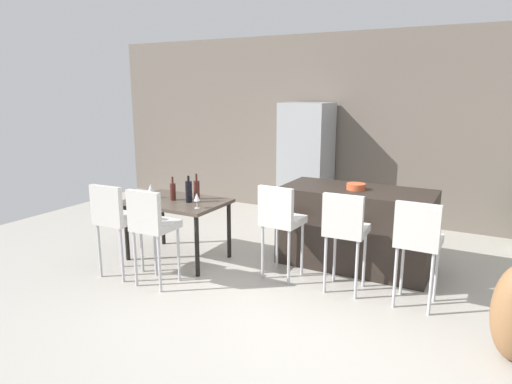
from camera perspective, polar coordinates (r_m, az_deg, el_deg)
The scene contains 16 objects.
ground_plane at distance 4.79m, azimuth 5.85°, elevation -12.45°, with size 10.00×10.00×0.00m, color #ADA89E.
back_wall at distance 7.26m, azimuth 15.49°, elevation 7.68°, with size 10.00×0.12×2.90m, color #665B51.
kitchen_island at distance 5.44m, azimuth 12.43°, elevation -4.38°, with size 1.71×0.81×0.92m, color black.
bar_chair_left at distance 4.87m, azimuth 3.07°, elevation -3.21°, with size 0.42×0.42×1.05m.
bar_chair_middle at distance 4.62m, azimuth 11.14°, elevation -4.32°, with size 0.41×0.41×1.05m.
bar_chair_right at distance 4.48m, azimuth 19.70°, elevation -5.40°, with size 0.40×0.40×1.05m.
dining_table at distance 5.53m, azimuth -9.88°, elevation -1.82°, with size 1.16×0.79×0.74m.
dining_chair_near at distance 5.15m, azimuth -17.37°, elevation -2.88°, with size 0.42×0.42×1.05m.
dining_chair_far at distance 4.80m, azimuth -13.00°, elevation -3.74°, with size 0.41×0.41×1.05m.
wine_bottle_end at distance 5.51m, azimuth -7.47°, elevation 0.32°, with size 0.07×0.07×0.31m.
wine_bottle_inner at distance 5.37m, azimuth -8.45°, elevation 0.08°, with size 0.08×0.08×0.32m.
wine_bottle_near at distance 5.50m, azimuth -10.41°, elevation 0.09°, with size 0.07×0.07×0.29m.
wine_glass_left at distance 5.08m, azimuth -7.45°, elevation -0.67°, with size 0.07×0.07×0.17m.
wine_glass_middle at distance 5.67m, azimuth -13.11°, elevation 0.50°, with size 0.07×0.07×0.17m.
refrigerator at distance 7.22m, azimuth 6.32°, elevation 3.80°, with size 0.72×0.68×1.84m, color #939699.
fruit_bowl at distance 5.29m, azimuth 12.46°, elevation 0.68°, with size 0.21×0.21×0.07m, color #C6512D.
Camera 1 is at (1.64, -4.02, 2.04)m, focal length 31.81 mm.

